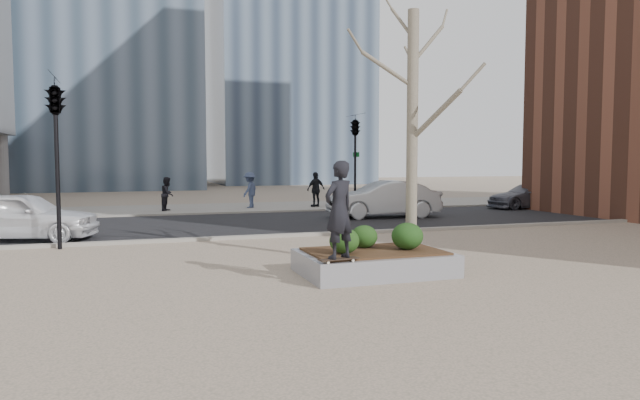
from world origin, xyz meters
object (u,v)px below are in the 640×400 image
object	(u,v)px
planter	(374,263)
skateboard	(339,260)
police_car	(22,216)
skateboarder	(339,210)

from	to	relation	value
planter	skateboard	world-z (taller)	skateboard
skateboard	planter	bearing A→B (deg)	30.33
skateboard	police_car	world-z (taller)	police_car
planter	skateboarder	world-z (taller)	skateboarder
planter	skateboarder	distance (m)	1.85
skateboard	police_car	distance (m)	10.72
skateboarder	police_car	size ratio (longest dim) A/B	0.43
planter	police_car	distance (m)	10.80
skateboard	skateboarder	world-z (taller)	skateboarder
skateboarder	police_car	world-z (taller)	skateboarder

